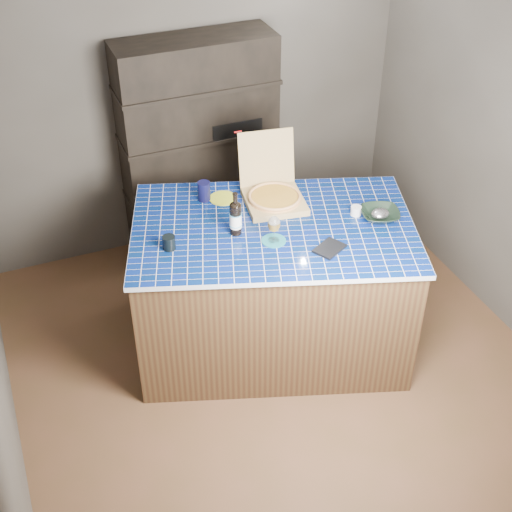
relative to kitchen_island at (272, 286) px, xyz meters
name	(u,v)px	position (x,y,z in m)	size (l,w,h in m)	color
room	(277,211)	(-0.06, -0.19, 0.75)	(3.50, 3.50, 3.50)	brown
shelving_unit	(200,150)	(-0.06, 1.33, 0.40)	(1.20, 0.41, 1.80)	black
kitchen_island	(272,286)	(0.00, 0.00, 0.00)	(2.09, 1.67, 1.00)	#47331C
pizza_box	(274,195)	(0.11, 0.26, 0.56)	(0.45, 0.52, 0.42)	tan
mead_bottle	(236,218)	(-0.25, 0.02, 0.62)	(0.08, 0.08, 0.30)	black
teal_trivet	(274,241)	(-0.06, -0.15, 0.50)	(0.16, 0.16, 0.01)	#166874
wine_glass	(274,224)	(-0.06, -0.15, 0.62)	(0.08, 0.08, 0.18)	white
tumbler	(169,243)	(-0.69, 0.01, 0.54)	(0.08, 0.08, 0.09)	black
dvd_case	(329,248)	(0.22, -0.36, 0.51)	(0.14, 0.19, 0.02)	black
bowl	(380,215)	(0.68, -0.18, 0.53)	(0.25, 0.25, 0.06)	black
foil_contents	(380,214)	(0.68, -0.18, 0.54)	(0.13, 0.10, 0.06)	#B0B0BC
white_jar	(356,211)	(0.56, -0.08, 0.53)	(0.07, 0.07, 0.06)	silver
navy_cup	(204,191)	(-0.31, 0.47, 0.57)	(0.09, 0.09, 0.13)	black
green_trivet	(223,198)	(-0.19, 0.44, 0.50)	(0.19, 0.19, 0.01)	#ADB727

